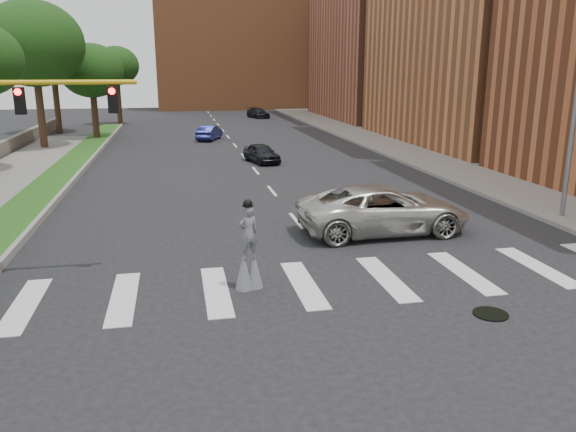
{
  "coord_description": "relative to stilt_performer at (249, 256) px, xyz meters",
  "views": [
    {
      "loc": [
        -4.79,
        -14.1,
        6.2
      ],
      "look_at": [
        -1.45,
        2.55,
        1.7
      ],
      "focal_mm": 35.0,
      "sensor_mm": 36.0,
      "label": 1
    }
  ],
  "objects": [
    {
      "name": "ground_plane",
      "position": [
        2.9,
        -1.05,
        -0.99
      ],
      "size": [
        160.0,
        160.0,
        0.0
      ],
      "primitive_type": "plane",
      "color": "black",
      "rests_on": "ground"
    },
    {
      "name": "grass_median",
      "position": [
        -8.6,
        18.95,
        -0.86
      ],
      "size": [
        2.0,
        60.0,
        0.25
      ],
      "primitive_type": "cube",
      "color": "#1F4E16",
      "rests_on": "ground"
    },
    {
      "name": "median_curb",
      "position": [
        -7.55,
        18.95,
        -0.85
      ],
      "size": [
        0.2,
        60.0,
        0.28
      ],
      "primitive_type": "cube",
      "color": "gray",
      "rests_on": "ground"
    },
    {
      "name": "sidewalk_right",
      "position": [
        15.4,
        23.95,
        -0.9
      ],
      "size": [
        5.0,
        90.0,
        0.18
      ],
      "primitive_type": "cube",
      "color": "slate",
      "rests_on": "ground"
    },
    {
      "name": "manhole",
      "position": [
        5.9,
        -3.05,
        -0.97
      ],
      "size": [
        0.9,
        0.9,
        0.04
      ],
      "primitive_type": "cylinder",
      "color": "black",
      "rests_on": "ground"
    },
    {
      "name": "building_far",
      "position": [
        24.9,
        52.95,
        9.01
      ],
      "size": [
        16.0,
        22.0,
        20.0
      ],
      "primitive_type": "cube",
      "color": "#975037",
      "rests_on": "ground"
    },
    {
      "name": "building_backdrop",
      "position": [
        8.9,
        76.95,
        8.01
      ],
      "size": [
        26.0,
        14.0,
        18.0
      ],
      "primitive_type": "cube",
      "color": "#B06337",
      "rests_on": "ground"
    },
    {
      "name": "streetlight",
      "position": [
        13.8,
        4.95,
        3.91
      ],
      "size": [
        2.05,
        0.2,
        9.0
      ],
      "color": "slate",
      "rests_on": "ground"
    },
    {
      "name": "stilt_performer",
      "position": [
        0.0,
        0.0,
        0.0
      ],
      "size": [
        0.83,
        0.61,
        2.65
      ],
      "rotation": [
        0.0,
        0.0,
        3.41
      ],
      "color": "#332014",
      "rests_on": "ground"
    },
    {
      "name": "suv_crossing",
      "position": [
        5.84,
        4.67,
        -0.07
      ],
      "size": [
        6.66,
        3.21,
        1.83
      ],
      "primitive_type": "imported",
      "rotation": [
        0.0,
        0.0,
        1.6
      ],
      "color": "beige",
      "rests_on": "ground"
    },
    {
      "name": "car_near",
      "position": [
        3.74,
        21.99,
        -0.35
      ],
      "size": [
        2.39,
        3.99,
        1.27
      ],
      "primitive_type": "imported",
      "rotation": [
        0.0,
        0.0,
        0.25
      ],
      "color": "black",
      "rests_on": "ground"
    },
    {
      "name": "car_mid",
      "position": [
        1.08,
        34.99,
        -0.34
      ],
      "size": [
        2.65,
        4.16,
        1.29
      ],
      "primitive_type": "imported",
      "rotation": [
        0.0,
        0.0,
        2.79
      ],
      "color": "navy",
      "rests_on": "ground"
    },
    {
      "name": "car_far",
      "position": [
        8.6,
        56.6,
        -0.37
      ],
      "size": [
        2.91,
        4.59,
        1.24
      ],
      "primitive_type": "imported",
      "rotation": [
        0.0,
        0.0,
        0.3
      ],
      "color": "black",
      "rests_on": "ground"
    },
    {
      "name": "tree_4",
      "position": [
        -11.98,
        31.59,
        6.93
      ],
      "size": [
        7.5,
        7.5,
        11.13
      ],
      "color": "#332014",
      "rests_on": "ground"
    },
    {
      "name": "tree_5",
      "position": [
        -12.96,
        43.24,
        6.53
      ],
      "size": [
        6.54,
        6.54,
        10.34
      ],
      "color": "#332014",
      "rests_on": "ground"
    },
    {
      "name": "tree_6",
      "position": [
        -8.73,
        37.19,
        4.94
      ],
      "size": [
        5.43,
        5.43,
        8.27
      ],
      "color": "#332014",
      "rests_on": "ground"
    },
    {
      "name": "tree_7",
      "position": [
        -7.89,
        51.13,
        5.38
      ],
      "size": [
        4.97,
        4.97,
        8.53
      ],
      "color": "#332014",
      "rests_on": "ground"
    }
  ]
}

